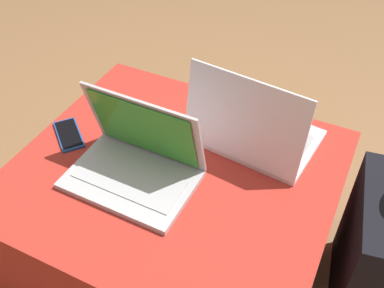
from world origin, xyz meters
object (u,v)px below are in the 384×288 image
(laptop_near, at_px, (135,162))
(cell_phone, at_px, (69,134))
(laptop_far, at_px, (252,130))
(backpack, at_px, (376,256))

(laptop_near, bearing_deg, cell_phone, 170.59)
(laptop_far, bearing_deg, backpack, 177.11)
(cell_phone, relative_size, backpack, 0.29)
(laptop_near, xyz_separation_m, cell_phone, (-0.26, 0.05, -0.04))
(laptop_near, bearing_deg, backpack, 16.31)
(laptop_near, distance_m, cell_phone, 0.27)
(laptop_far, height_order, cell_phone, laptop_far)
(laptop_near, xyz_separation_m, laptop_far, (0.23, 0.25, 0.00))
(laptop_near, relative_size, laptop_far, 0.91)
(laptop_far, bearing_deg, laptop_near, 53.31)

